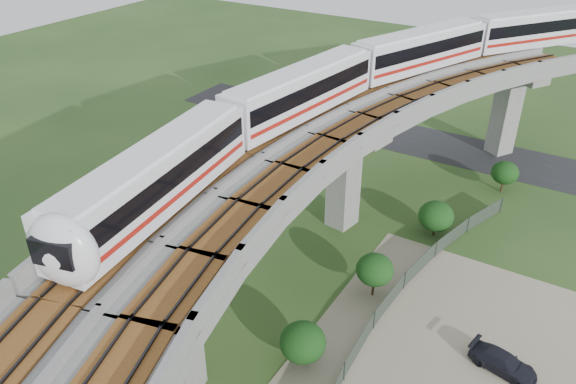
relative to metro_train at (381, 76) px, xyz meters
name	(u,v)px	position (x,y,z in m)	size (l,w,h in m)	color
ground	(267,286)	(-2.01, -14.00, -12.31)	(160.00, 160.00, 0.00)	#28481D
dirt_lot	(445,383)	(11.99, -16.00, -12.29)	(18.00, 26.00, 0.04)	gray
asphalt_road	(411,139)	(-2.01, 16.00, -12.29)	(60.00, 8.00, 0.03)	#232326
viaduct	(316,193)	(1.83, -14.00, -3.26)	(19.58, 73.98, 11.40)	#99968E
metro_train	(381,76)	(0.00, 0.00, 0.00)	(19.08, 59.56, 3.64)	white
fence	(392,327)	(7.74, -14.00, -11.56)	(3.87, 38.73, 1.50)	#2D382D
tree_0	(505,173)	(9.43, 9.17, -10.30)	(2.51, 2.51, 3.08)	#382314
tree_1	(436,216)	(6.28, -1.18, -10.48)	(2.91, 2.91, 3.06)	#382314
tree_2	(375,270)	(5.03, -10.90, -10.01)	(2.66, 2.66, 3.43)	#382314
tree_3	(303,342)	(3.93, -19.09, -10.49)	(2.84, 2.84, 3.03)	#382314
car_dark	(503,362)	(14.61, -13.22, -11.67)	(1.67, 4.11, 1.19)	black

